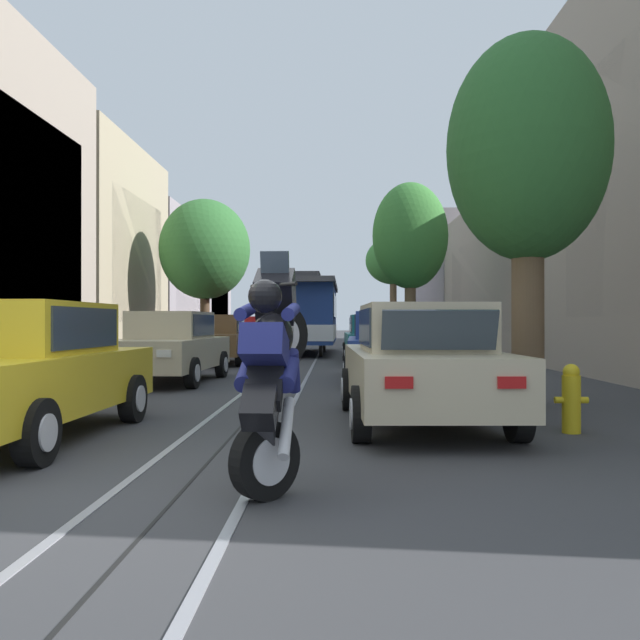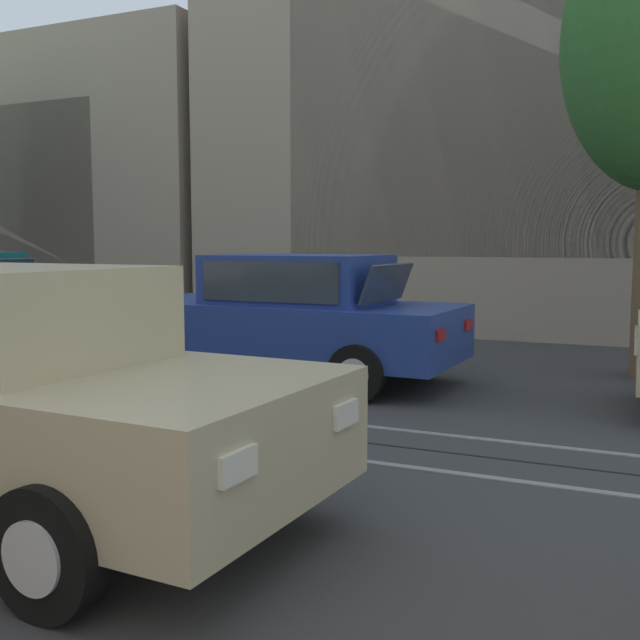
# 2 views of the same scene
# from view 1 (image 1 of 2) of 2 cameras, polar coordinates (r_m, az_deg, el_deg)

# --- Properties ---
(ground_plane) EXTENTS (160.00, 160.00, 0.00)m
(ground_plane) POSITION_cam_1_polar(r_m,az_deg,el_deg) (25.10, -1.45, -3.26)
(ground_plane) COLOR #38383A
(trolley_track_rails) EXTENTS (1.14, 57.80, 0.01)m
(trolley_track_rails) POSITION_cam_1_polar(r_m,az_deg,el_deg) (28.07, -1.15, -2.93)
(trolley_track_rails) COLOR gray
(trolley_track_rails) RESTS_ON ground
(building_facade_left) EXTENTS (5.68, 49.50, 9.73)m
(building_facade_left) POSITION_cam_1_polar(r_m,az_deg,el_deg) (29.43, -21.00, 5.69)
(building_facade_left) COLOR gray
(building_facade_left) RESTS_ON ground
(building_facade_right) EXTENTS (5.41, 49.50, 9.81)m
(building_facade_right) POSITION_cam_1_polar(r_m,az_deg,el_deg) (26.52, 20.09, 6.07)
(building_facade_right) COLOR gray
(building_facade_right) RESTS_ON ground
(parked_car_yellow_near_left) EXTENTS (2.06, 4.39, 1.58)m
(parked_car_yellow_near_left) POSITION_cam_1_polar(r_m,az_deg,el_deg) (8.19, -24.98, -4.00)
(parked_car_yellow_near_left) COLOR gold
(parked_car_yellow_near_left) RESTS_ON ground
(parked_car_beige_second_left) EXTENTS (2.14, 4.42, 1.58)m
(parked_car_beige_second_left) POSITION_cam_1_polar(r_m,az_deg,el_deg) (14.85, -13.09, -2.29)
(parked_car_beige_second_left) COLOR #C1B28E
(parked_car_beige_second_left) RESTS_ON ground
(parked_car_brown_mid_left) EXTENTS (2.08, 4.40, 1.58)m
(parked_car_brown_mid_left) POSITION_cam_1_polar(r_m,az_deg,el_deg) (21.12, -9.05, -1.67)
(parked_car_brown_mid_left) COLOR brown
(parked_car_brown_mid_left) RESTS_ON ground
(parked_car_red_fourth_left) EXTENTS (2.10, 4.40, 1.58)m
(parked_car_red_fourth_left) POSITION_cam_1_polar(r_m,az_deg,el_deg) (27.65, -6.35, -1.32)
(parked_car_red_fourth_left) COLOR red
(parked_car_red_fourth_left) RESTS_ON ground
(parked_car_blue_fifth_left) EXTENTS (2.05, 4.38, 1.58)m
(parked_car_blue_fifth_left) POSITION_cam_1_polar(r_m,az_deg,el_deg) (33.80, -5.16, -1.11)
(parked_car_blue_fifth_left) COLOR #233D93
(parked_car_blue_fifth_left) RESTS_ON ground
(parked_car_orange_sixth_left) EXTENTS (2.02, 4.37, 1.58)m
(parked_car_orange_sixth_left) POSITION_cam_1_polar(r_m,az_deg,el_deg) (40.31, -4.05, -0.96)
(parked_car_orange_sixth_left) COLOR orange
(parked_car_orange_sixth_left) RESTS_ON ground
(parked_car_beige_near_right) EXTENTS (2.08, 4.40, 1.58)m
(parked_car_beige_near_right) POSITION_cam_1_polar(r_m,az_deg,el_deg) (8.62, 8.89, -3.82)
(parked_car_beige_near_right) COLOR #C1B28E
(parked_car_beige_near_right) RESTS_ON ground
(parked_car_blue_second_right) EXTENTS (2.09, 4.40, 1.58)m
(parked_car_blue_second_right) POSITION_cam_1_polar(r_m,az_deg,el_deg) (14.81, 6.02, -2.30)
(parked_car_blue_second_right) COLOR #233D93
(parked_car_blue_second_right) RESTS_ON ground
(parked_car_teal_mid_right) EXTENTS (2.03, 4.38, 1.58)m
(parked_car_teal_mid_right) POSITION_cam_1_polar(r_m,az_deg,el_deg) (21.18, 4.75, -1.67)
(parked_car_teal_mid_right) COLOR #196B70
(parked_car_teal_mid_right) RESTS_ON ground
(street_tree_kerb_left_second) EXTENTS (3.95, 4.16, 6.74)m
(street_tree_kerb_left_second) POSITION_cam_1_polar(r_m,az_deg,el_deg) (28.95, -10.12, 6.12)
(street_tree_kerb_left_second) COLOR #4C3826
(street_tree_kerb_left_second) RESTS_ON ground
(street_tree_kerb_right_near) EXTENTS (2.61, 2.47, 6.04)m
(street_tree_kerb_right_near) POSITION_cam_1_polar(r_m,az_deg,el_deg) (11.39, 17.85, 13.81)
(street_tree_kerb_right_near) COLOR brown
(street_tree_kerb_right_near) RESTS_ON ground
(street_tree_kerb_right_second) EXTENTS (2.82, 2.38, 6.57)m
(street_tree_kerb_right_second) POSITION_cam_1_polar(r_m,az_deg,el_deg) (24.52, 7.96, 7.23)
(street_tree_kerb_right_second) COLOR brown
(street_tree_kerb_right_second) RESTS_ON ground
(street_tree_kerb_right_mid) EXTENTS (3.18, 2.57, 6.24)m
(street_tree_kerb_right_mid) POSITION_cam_1_polar(r_m,az_deg,el_deg) (37.36, 6.48, 5.11)
(street_tree_kerb_right_mid) COLOR brown
(street_tree_kerb_right_mid) RESTS_ON ground
(cable_car_trolley) EXTENTS (2.71, 9.16, 3.28)m
(cable_car_trolley) POSITION_cam_1_polar(r_m,az_deg,el_deg) (27.22, -1.23, 0.48)
(cable_car_trolley) COLOR navy
(cable_car_trolley) RESTS_ON ground
(motorcycle_with_rider) EXTENTS (0.53, 1.76, 1.95)m
(motorcycle_with_rider) POSITION_cam_1_polar(r_m,az_deg,el_deg) (5.21, -4.37, -3.78)
(motorcycle_with_rider) COLOR black
(motorcycle_with_rider) RESTS_ON ground
(pedestrian_on_left_pavement) EXTENTS (0.55, 0.41, 1.74)m
(pedestrian_on_left_pavement) POSITION_cam_1_polar(r_m,az_deg,el_deg) (30.05, 11.13, -0.87)
(pedestrian_on_left_pavement) COLOR #282D38
(pedestrian_on_left_pavement) RESTS_ON ground
(pedestrian_on_right_pavement) EXTENTS (0.55, 0.40, 1.55)m
(pedestrian_on_right_pavement) POSITION_cam_1_polar(r_m,az_deg,el_deg) (30.75, -11.02, -1.07)
(pedestrian_on_right_pavement) COLOR #4C4233
(pedestrian_on_right_pavement) RESTS_ON ground
(pedestrian_crossing_far) EXTENTS (0.55, 0.41, 1.66)m
(pedestrian_crossing_far) POSITION_cam_1_polar(r_m,az_deg,el_deg) (28.32, 9.96, -1.01)
(pedestrian_crossing_far) COLOR #282D38
(pedestrian_crossing_far) RESTS_ON ground
(fire_hydrant) EXTENTS (0.40, 0.22, 0.84)m
(fire_hydrant) POSITION_cam_1_polar(r_m,az_deg,el_deg) (8.46, 21.29, -6.44)
(fire_hydrant) COLOR gold
(fire_hydrant) RESTS_ON ground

